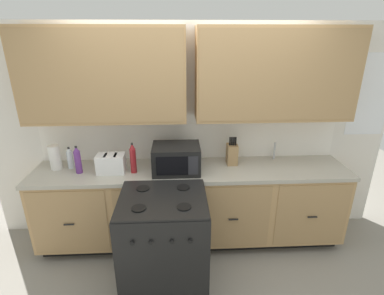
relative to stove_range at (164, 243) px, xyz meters
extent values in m
plane|color=gray|center=(0.28, 0.33, -0.47)|extent=(8.20, 8.20, 0.00)
cube|color=white|center=(0.28, 0.96, 0.71)|extent=(4.48, 0.05, 2.37)
cube|color=white|center=(0.28, 0.93, 0.64)|extent=(3.28, 0.01, 0.40)
cube|color=tan|center=(-0.57, 0.76, 1.39)|extent=(1.59, 0.34, 0.91)
cube|color=#A58052|center=(-0.57, 0.59, 1.39)|extent=(1.56, 0.01, 0.85)
cube|color=tan|center=(1.12, 0.76, 1.39)|extent=(1.59, 0.34, 0.91)
cube|color=#A58052|center=(1.12, 0.59, 1.39)|extent=(1.56, 0.01, 0.85)
cube|color=white|center=(2.27, 0.93, 1.14)|extent=(0.44, 0.01, 0.90)
cube|color=black|center=(0.28, 0.66, -0.42)|extent=(3.22, 0.48, 0.10)
cube|color=tan|center=(0.28, 0.63, 0.01)|extent=(3.28, 0.60, 0.77)
cube|color=#A88354|center=(-0.95, 0.33, 0.01)|extent=(0.75, 0.01, 0.71)
cube|color=black|center=(-0.95, 0.31, 0.01)|extent=(0.10, 0.01, 0.01)
cube|color=#A88354|center=(-0.13, 0.33, 0.01)|extent=(0.75, 0.01, 0.71)
cube|color=black|center=(-0.13, 0.31, 0.01)|extent=(0.10, 0.01, 0.01)
cube|color=#A88354|center=(0.69, 0.33, 0.01)|extent=(0.75, 0.01, 0.71)
cube|color=black|center=(0.69, 0.31, 0.01)|extent=(0.10, 0.01, 0.01)
cube|color=#A88354|center=(1.51, 0.33, 0.01)|extent=(0.75, 0.01, 0.71)
cube|color=black|center=(1.51, 0.31, 0.01)|extent=(0.10, 0.01, 0.01)
cube|color=#ADA899|center=(0.28, 0.63, 0.42)|extent=(3.31, 0.63, 0.04)
cube|color=#A8AAAF|center=(1.23, 0.66, 0.42)|extent=(0.56, 0.38, 0.02)
cube|color=black|center=(0.00, 0.00, -0.01)|extent=(0.76, 0.66, 0.92)
cube|color=black|center=(0.00, 0.00, 0.46)|extent=(0.74, 0.65, 0.02)
cylinder|color=black|center=(-0.18, -0.16, 0.47)|extent=(0.12, 0.12, 0.01)
cylinder|color=black|center=(0.18, -0.16, 0.47)|extent=(0.12, 0.12, 0.01)
cylinder|color=black|center=(-0.18, 0.16, 0.47)|extent=(0.12, 0.12, 0.01)
cylinder|color=black|center=(0.18, 0.16, 0.47)|extent=(0.12, 0.12, 0.01)
cylinder|color=black|center=(-0.22, -0.34, 0.28)|extent=(0.03, 0.02, 0.03)
cylinder|color=black|center=(-0.08, -0.34, 0.28)|extent=(0.03, 0.02, 0.03)
cylinder|color=black|center=(0.08, -0.34, 0.28)|extent=(0.03, 0.02, 0.03)
cylinder|color=black|center=(0.22, -0.34, 0.28)|extent=(0.03, 0.02, 0.03)
cube|color=black|center=(0.12, 0.58, 0.58)|extent=(0.48, 0.36, 0.28)
cube|color=black|center=(0.08, 0.40, 0.58)|extent=(0.31, 0.01, 0.19)
cube|color=#28282D|center=(0.28, 0.40, 0.58)|extent=(0.10, 0.01, 0.19)
cube|color=white|center=(-0.54, 0.59, 0.53)|extent=(0.28, 0.18, 0.19)
cube|color=black|center=(-0.59, 0.59, 0.63)|extent=(0.02, 0.13, 0.01)
cube|color=black|center=(-0.49, 0.59, 0.63)|extent=(0.02, 0.13, 0.01)
cube|color=#9C794E|center=(0.72, 0.73, 0.55)|extent=(0.11, 0.14, 0.22)
cylinder|color=black|center=(0.69, 0.72, 0.70)|extent=(0.02, 0.02, 0.09)
cylinder|color=black|center=(0.71, 0.72, 0.70)|extent=(0.02, 0.02, 0.09)
cylinder|color=black|center=(0.73, 0.72, 0.70)|extent=(0.02, 0.02, 0.09)
cylinder|color=black|center=(0.75, 0.72, 0.70)|extent=(0.02, 0.02, 0.09)
cylinder|color=#B2B5BA|center=(1.23, 0.84, 0.54)|extent=(0.02, 0.02, 0.20)
cylinder|color=white|center=(-1.14, 0.71, 0.57)|extent=(0.12, 0.12, 0.26)
cylinder|color=silver|center=(-0.99, 0.72, 0.53)|extent=(0.06, 0.06, 0.19)
cone|color=silver|center=(-0.99, 0.72, 0.65)|extent=(0.06, 0.06, 0.05)
cylinder|color=black|center=(-0.99, 0.72, 0.66)|extent=(0.02, 0.02, 0.02)
cylinder|color=maroon|center=(-0.32, 0.57, 0.57)|extent=(0.06, 0.06, 0.26)
cone|color=maroon|center=(-0.32, 0.57, 0.73)|extent=(0.06, 0.06, 0.06)
cylinder|color=black|center=(-0.32, 0.57, 0.75)|extent=(0.02, 0.02, 0.02)
cylinder|color=#663384|center=(-0.87, 0.59, 0.56)|extent=(0.07, 0.07, 0.23)
cone|color=#663384|center=(-0.87, 0.59, 0.70)|extent=(0.06, 0.06, 0.06)
cylinder|color=black|center=(-0.87, 0.59, 0.72)|extent=(0.02, 0.02, 0.02)
camera|label=1|loc=(0.14, -2.16, 1.75)|focal=27.29mm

